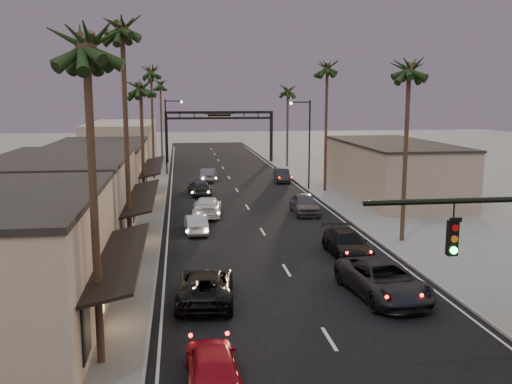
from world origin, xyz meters
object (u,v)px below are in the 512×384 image
object	(u,v)px
oncoming_pickup	(206,286)
palm_lb	(122,22)
streetlight_left	(168,131)
palm_lc	(140,82)
arch	(219,124)
curbside_black	(347,244)
palm_rb	(327,64)
palm_far	(160,82)
oncoming_red	(213,365)
palm_ld	(151,68)
streetlight_right	(307,137)
oncoming_silver	(196,224)
curbside_near	(383,280)
palm_ra	(410,63)
palm_rc	(288,88)
palm_la	(86,33)

from	to	relation	value
oncoming_pickup	palm_lb	bearing A→B (deg)	-56.00
streetlight_left	palm_lc	world-z (taller)	palm_lc
arch	curbside_black	xyz separation A→B (m)	(4.10, -48.68, -4.78)
curbside_black	palm_rb	bearing A→B (deg)	77.79
curbside_black	streetlight_left	bearing A→B (deg)	105.74
palm_lb	oncoming_pickup	xyz separation A→B (m)	(3.98, -7.17, -12.62)
streetlight_left	palm_far	size ratio (longest dim) A/B	0.68
oncoming_red	curbside_black	bearing A→B (deg)	-122.93
arch	palm_ld	size ratio (longest dim) A/B	1.07
streetlight_right	oncoming_silver	bearing A→B (deg)	-124.73
palm_lc	curbside_near	bearing A→B (deg)	-60.37
oncoming_pickup	palm_ra	bearing A→B (deg)	-140.29
palm_far	curbside_black	bearing A→B (deg)	-77.66
streetlight_right	palm_far	size ratio (longest dim) A/B	0.68
palm_far	palm_lb	bearing A→B (deg)	-90.31
palm_rc	oncoming_silver	world-z (taller)	palm_rc
palm_lb	oncoming_pickup	distance (m)	15.05
palm_la	oncoming_pickup	distance (m)	12.80
palm_ld	streetlight_right	bearing A→B (deg)	-32.79
arch	oncoming_pickup	world-z (taller)	arch
palm_la	curbside_near	distance (m)	17.10
palm_far	arch	bearing A→B (deg)	-43.95
palm_lc	arch	bearing A→B (deg)	75.80
arch	oncoming_pickup	xyz separation A→B (m)	(-4.62, -55.17, -4.77)
palm_ld	curbside_black	world-z (taller)	palm_ld
oncoming_silver	palm_lc	bearing A→B (deg)	-66.40
streetlight_right	streetlight_left	size ratio (longest dim) A/B	1.00
palm_rb	oncoming_red	world-z (taller)	palm_rb
curbside_near	palm_rc	bearing A→B (deg)	78.01
palm_la	curbside_near	bearing A→B (deg)	23.17
curbside_black	palm_lb	bearing A→B (deg)	175.94
streetlight_right	palm_far	world-z (taller)	palm_far
arch	palm_la	xyz separation A→B (m)	(-8.60, -61.00, 5.91)
arch	streetlight_left	distance (m)	13.85
curbside_near	streetlight_left	bearing A→B (deg)	97.30
oncoming_pickup	curbside_black	world-z (taller)	oncoming_pickup
oncoming_pickup	palm_lc	bearing A→B (deg)	-74.39
palm_la	palm_lb	world-z (taller)	palm_lb
palm_ld	palm_ra	xyz separation A→B (m)	(17.20, -31.00, -0.97)
palm_la	palm_lc	bearing A→B (deg)	90.00
streetlight_left	palm_far	distance (m)	20.96
palm_far	palm_rc	bearing A→B (deg)	-39.64
streetlight_left	palm_ld	bearing A→B (deg)	-119.25
palm_ld	oncoming_silver	xyz separation A→B (m)	(3.95, -26.69, -11.75)
palm_lc	oncoming_silver	world-z (taller)	palm_lc
oncoming_red	oncoming_silver	size ratio (longest dim) A/B	1.06
palm_ld	oncoming_red	world-z (taller)	palm_ld
palm_ra	curbside_near	xyz separation A→B (m)	(-4.85, -9.71, -10.59)
palm_rc	curbside_black	world-z (taller)	palm_rc
palm_lb	oncoming_silver	size ratio (longest dim) A/B	3.76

